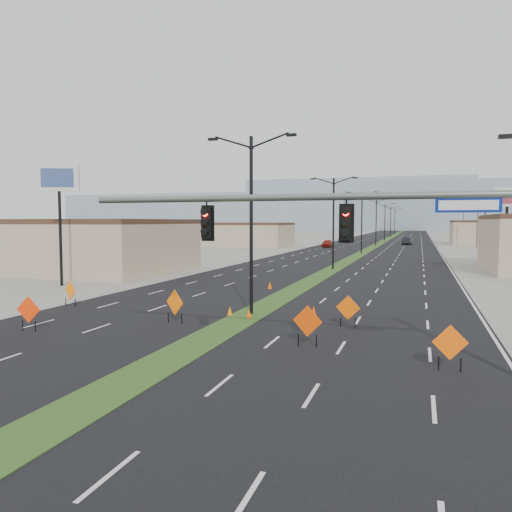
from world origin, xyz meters
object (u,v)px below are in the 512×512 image
(construction_sign_1, at_px, (28,311))
(streetlight_3, at_px, (376,221))
(construction_sign_0, at_px, (70,291))
(cone_0, at_px, (249,314))
(construction_sign_2, at_px, (175,303))
(cone_2, at_px, (314,312))
(pole_sign_east_far, at_px, (485,210))
(pole_sign_west, at_px, (59,187))
(streetlight_0, at_px, (251,219))
(streetlight_1, at_px, (333,220))
(streetlight_6, at_px, (395,221))
(signal_mast, at_px, (404,237))
(car_mid, at_px, (407,241))
(cone_3, at_px, (270,285))
(car_left, at_px, (327,243))
(streetlight_4, at_px, (385,221))
(construction_sign_3, at_px, (348,309))
(car_far, at_px, (343,238))
(construction_sign_5, at_px, (450,344))
(streetlight_5, at_px, (391,221))
(cone_1, at_px, (230,311))
(pole_sign_east_near, at_px, (507,204))
(streetlight_2, at_px, (362,220))
(construction_sign_4, at_px, (307,322))

(construction_sign_1, bearing_deg, streetlight_3, 81.06)
(construction_sign_0, relative_size, cone_0, 2.99)
(construction_sign_2, height_order, cone_2, construction_sign_2)
(pole_sign_east_far, bearing_deg, pole_sign_west, -129.23)
(streetlight_0, xyz_separation_m, streetlight_1, (0.00, 28.00, 0.00))
(streetlight_6, relative_size, construction_sign_1, 5.84)
(signal_mast, relative_size, car_mid, 3.32)
(streetlight_6, distance_m, cone_3, 157.58)
(car_left, bearing_deg, streetlight_4, 77.12)
(signal_mast, height_order, cone_2, signal_mast)
(construction_sign_3, bearing_deg, car_far, 107.79)
(car_far, xyz_separation_m, construction_sign_5, (20.58, -114.55, 0.24))
(streetlight_5, bearing_deg, construction_sign_0, -94.66)
(streetlight_5, distance_m, streetlight_6, 28.00)
(car_far, distance_m, cone_1, 107.72)
(cone_3, relative_size, pole_sign_east_far, 0.06)
(streetlight_3, relative_size, cone_1, 18.87)
(construction_sign_3, xyz_separation_m, construction_sign_5, (4.39, -6.11, 0.02))
(streetlight_0, relative_size, streetlight_6, 1.00)
(streetlight_5, height_order, cone_1, streetlight_5)
(streetlight_5, bearing_deg, streetlight_4, -90.00)
(pole_sign_east_near, relative_size, pole_sign_east_far, 0.91)
(car_left, relative_size, construction_sign_1, 2.66)
(construction_sign_2, relative_size, cone_1, 3.34)
(construction_sign_1, height_order, construction_sign_3, construction_sign_1)
(streetlight_2, height_order, construction_sign_3, streetlight_2)
(cone_0, distance_m, cone_1, 1.34)
(streetlight_0, xyz_separation_m, cone_1, (-0.99, -0.81, -5.15))
(cone_1, height_order, cone_2, cone_2)
(streetlight_2, height_order, pole_sign_west, streetlight_2)
(streetlight_6, height_order, construction_sign_3, streetlight_6)
(construction_sign_2, xyz_separation_m, pole_sign_west, (-15.95, 10.75, 7.03))
(streetlight_2, height_order, cone_0, streetlight_2)
(streetlight_2, relative_size, construction_sign_3, 6.14)
(construction_sign_5, distance_m, cone_2, 10.40)
(construction_sign_4, xyz_separation_m, cone_1, (-5.59, 5.41, -0.77))
(construction_sign_3, distance_m, cone_1, 6.84)
(streetlight_6, xyz_separation_m, pole_sign_east_far, (21.91, -80.58, 2.30))
(streetlight_0, height_order, construction_sign_1, streetlight_0)
(car_left, distance_m, car_mid, 22.24)
(car_far, height_order, construction_sign_3, construction_sign_3)
(car_far, relative_size, construction_sign_2, 2.86)
(signal_mast, relative_size, pole_sign_east_far, 1.72)
(car_left, bearing_deg, streetlight_5, 82.50)
(streetlight_1, height_order, construction_sign_4, streetlight_1)
(streetlight_5, bearing_deg, construction_sign_4, -88.20)
(construction_sign_0, bearing_deg, pole_sign_east_near, 69.67)
(streetlight_5, bearing_deg, construction_sign_1, -93.37)
(signal_mast, bearing_deg, cone_3, 117.29)
(streetlight_4, xyz_separation_m, pole_sign_east_near, (17.20, -83.73, 1.55))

